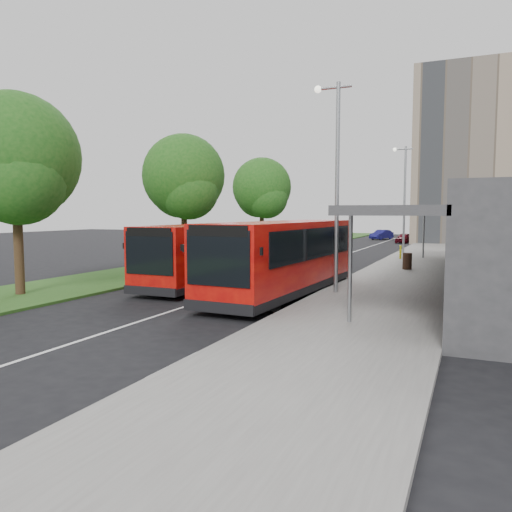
{
  "coord_description": "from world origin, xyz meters",
  "views": [
    {
      "loc": [
        9.08,
        -16.87,
        3.25
      ],
      "look_at": [
        1.04,
        1.46,
        1.5
      ],
      "focal_mm": 35.0,
      "sensor_mm": 36.0,
      "label": 1
    }
  ],
  "objects_px": {
    "car_near": "(404,238)",
    "car_far": "(381,235)",
    "bus_main": "(284,258)",
    "tree_far": "(262,191)",
    "bus_second": "(211,253)",
    "lamp_post_near": "(335,174)",
    "bollard": "(400,252)",
    "lamp_post_far": "(404,193)",
    "tree_near": "(16,165)",
    "litter_bin": "(407,261)",
    "tree_mid": "(184,181)"
  },
  "relations": [
    {
      "from": "car_near",
      "to": "car_far",
      "type": "bearing_deg",
      "value": 128.36
    },
    {
      "from": "bus_main",
      "to": "tree_far",
      "type": "bearing_deg",
      "value": 117.71
    },
    {
      "from": "bus_main",
      "to": "bus_second",
      "type": "distance_m",
      "value": 4.43
    },
    {
      "from": "lamp_post_near",
      "to": "tree_far",
      "type": "bearing_deg",
      "value": 120.29
    },
    {
      "from": "bollard",
      "to": "car_near",
      "type": "distance_m",
      "value": 20.83
    },
    {
      "from": "bus_main",
      "to": "bus_second",
      "type": "bearing_deg",
      "value": 161.04
    },
    {
      "from": "lamp_post_far",
      "to": "bus_second",
      "type": "relative_size",
      "value": 0.83
    },
    {
      "from": "tree_near",
      "to": "lamp_post_far",
      "type": "height_order",
      "value": "lamp_post_far"
    },
    {
      "from": "tree_near",
      "to": "lamp_post_far",
      "type": "relative_size",
      "value": 0.97
    },
    {
      "from": "lamp_post_near",
      "to": "litter_bin",
      "type": "distance_m",
      "value": 10.31
    },
    {
      "from": "car_near",
      "to": "bus_second",
      "type": "bearing_deg",
      "value": -87.53
    },
    {
      "from": "tree_near",
      "to": "tree_mid",
      "type": "xyz_separation_m",
      "value": [
        -0.0,
        12.0,
        0.08
      ]
    },
    {
      "from": "bus_main",
      "to": "litter_bin",
      "type": "xyz_separation_m",
      "value": [
        3.49,
        9.95,
        -0.89
      ]
    },
    {
      "from": "car_near",
      "to": "bollard",
      "type": "bearing_deg",
      "value": -74.45
    },
    {
      "from": "tree_near",
      "to": "litter_bin",
      "type": "distance_m",
      "value": 19.65
    },
    {
      "from": "tree_mid",
      "to": "lamp_post_near",
      "type": "relative_size",
      "value": 0.99
    },
    {
      "from": "lamp_post_far",
      "to": "bus_second",
      "type": "height_order",
      "value": "lamp_post_far"
    },
    {
      "from": "bus_main",
      "to": "litter_bin",
      "type": "bearing_deg",
      "value": 73.13
    },
    {
      "from": "lamp_post_far",
      "to": "lamp_post_near",
      "type": "bearing_deg",
      "value": -90.0
    },
    {
      "from": "tree_near",
      "to": "bus_main",
      "type": "bearing_deg",
      "value": 24.82
    },
    {
      "from": "tree_near",
      "to": "tree_far",
      "type": "relative_size",
      "value": 1.01
    },
    {
      "from": "tree_far",
      "to": "litter_bin",
      "type": "relative_size",
      "value": 8.64
    },
    {
      "from": "bus_main",
      "to": "tree_mid",
      "type": "bearing_deg",
      "value": 142.81
    },
    {
      "from": "bus_second",
      "to": "bollard",
      "type": "height_order",
      "value": "bus_second"
    },
    {
      "from": "tree_mid",
      "to": "bus_main",
      "type": "xyz_separation_m",
      "value": [
        9.3,
        -7.7,
        -3.63
      ]
    },
    {
      "from": "tree_near",
      "to": "tree_mid",
      "type": "relative_size",
      "value": 0.98
    },
    {
      "from": "tree_far",
      "to": "bollard",
      "type": "relative_size",
      "value": 8.55
    },
    {
      "from": "bollard",
      "to": "bus_second",
      "type": "bearing_deg",
      "value": -113.78
    },
    {
      "from": "bus_main",
      "to": "bollard",
      "type": "relative_size",
      "value": 11.45
    },
    {
      "from": "tree_near",
      "to": "bus_main",
      "type": "distance_m",
      "value": 10.84
    },
    {
      "from": "tree_far",
      "to": "litter_bin",
      "type": "bearing_deg",
      "value": -37.33
    },
    {
      "from": "bus_main",
      "to": "litter_bin",
      "type": "relative_size",
      "value": 11.57
    },
    {
      "from": "tree_mid",
      "to": "tree_far",
      "type": "bearing_deg",
      "value": 90.0
    },
    {
      "from": "tree_near",
      "to": "car_near",
      "type": "relative_size",
      "value": 2.5
    },
    {
      "from": "tree_near",
      "to": "bollard",
      "type": "height_order",
      "value": "tree_near"
    },
    {
      "from": "bollard",
      "to": "lamp_post_far",
      "type": "bearing_deg",
      "value": 95.99
    },
    {
      "from": "tree_far",
      "to": "lamp_post_far",
      "type": "relative_size",
      "value": 0.97
    },
    {
      "from": "tree_mid",
      "to": "lamp_post_far",
      "type": "height_order",
      "value": "lamp_post_far"
    },
    {
      "from": "tree_mid",
      "to": "litter_bin",
      "type": "height_order",
      "value": "tree_mid"
    },
    {
      "from": "tree_near",
      "to": "bollard",
      "type": "xyz_separation_m",
      "value": [
        11.6,
        20.49,
        -4.43
      ]
    },
    {
      "from": "tree_near",
      "to": "bus_second",
      "type": "xyz_separation_m",
      "value": [
        5.17,
        5.92,
        -3.64
      ]
    },
    {
      "from": "tree_mid",
      "to": "bollard",
      "type": "bearing_deg",
      "value": 36.22
    },
    {
      "from": "tree_far",
      "to": "bus_main",
      "type": "bearing_deg",
      "value": -64.74
    },
    {
      "from": "lamp_post_far",
      "to": "car_far",
      "type": "height_order",
      "value": "lamp_post_far"
    },
    {
      "from": "lamp_post_far",
      "to": "bollard",
      "type": "relative_size",
      "value": 8.86
    },
    {
      "from": "tree_far",
      "to": "bus_second",
      "type": "height_order",
      "value": "tree_far"
    },
    {
      "from": "lamp_post_near",
      "to": "bus_main",
      "type": "bearing_deg",
      "value": -160.49
    },
    {
      "from": "tree_near",
      "to": "bus_main",
      "type": "height_order",
      "value": "tree_near"
    },
    {
      "from": "bus_main",
      "to": "car_near",
      "type": "relative_size",
      "value": 3.31
    },
    {
      "from": "lamp_post_near",
      "to": "tree_mid",
      "type": "bearing_deg",
      "value": 147.64
    }
  ]
}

